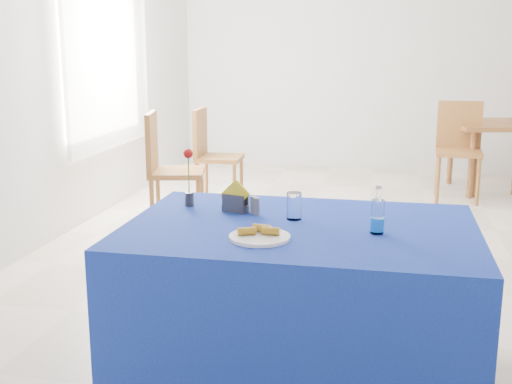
# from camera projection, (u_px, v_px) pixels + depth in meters

# --- Properties ---
(floor) EXTENTS (7.00, 7.00, 0.00)m
(floor) POSITION_uv_depth(u_px,v_px,m) (362.00, 250.00, 5.02)
(floor) COLOR beige
(floor) RESTS_ON ground
(room_shell) EXTENTS (7.00, 7.00, 7.00)m
(room_shell) POSITION_uv_depth(u_px,v_px,m) (371.00, 19.00, 4.63)
(room_shell) COLOR silver
(room_shell) RESTS_ON ground
(window_pane) EXTENTS (0.04, 1.50, 1.60)m
(window_pane) POSITION_uv_depth(u_px,v_px,m) (102.00, 47.00, 5.93)
(window_pane) COLOR white
(window_pane) RESTS_ON room_shell
(curtain) EXTENTS (0.04, 1.75, 1.85)m
(curtain) POSITION_uv_depth(u_px,v_px,m) (109.00, 47.00, 5.91)
(curtain) COLOR white
(curtain) RESTS_ON room_shell
(plate) EXTENTS (0.26, 0.26, 0.01)m
(plate) POSITION_uv_depth(u_px,v_px,m) (260.00, 237.00, 2.73)
(plate) COLOR white
(plate) RESTS_ON blue_table
(drinking_glass) EXTENTS (0.07, 0.07, 0.13)m
(drinking_glass) POSITION_uv_depth(u_px,v_px,m) (294.00, 206.00, 3.02)
(drinking_glass) COLOR white
(drinking_glass) RESTS_ON blue_table
(salt_shaker) EXTENTS (0.03, 0.03, 0.08)m
(salt_shaker) POSITION_uv_depth(u_px,v_px,m) (253.00, 205.00, 3.14)
(salt_shaker) COLOR slate
(salt_shaker) RESTS_ON blue_table
(pepper_shaker) EXTENTS (0.03, 0.03, 0.08)m
(pepper_shaker) POSITION_uv_depth(u_px,v_px,m) (256.00, 206.00, 3.11)
(pepper_shaker) COLOR slate
(pepper_shaker) RESTS_ON blue_table
(blue_table) EXTENTS (1.60, 1.10, 0.76)m
(blue_table) POSITION_uv_depth(u_px,v_px,m) (299.00, 303.00, 3.02)
(blue_table) COLOR navy
(blue_table) RESTS_ON floor
(water_bottle) EXTENTS (0.06, 0.06, 0.21)m
(water_bottle) POSITION_uv_depth(u_px,v_px,m) (377.00, 218.00, 2.80)
(water_bottle) COLOR silver
(water_bottle) RESTS_ON blue_table
(napkin_holder) EXTENTS (0.15, 0.09, 0.16)m
(napkin_holder) POSITION_uv_depth(u_px,v_px,m) (235.00, 202.00, 3.16)
(napkin_holder) COLOR #36363B
(napkin_holder) RESTS_ON blue_table
(rose_vase) EXTENTS (0.05, 0.05, 0.30)m
(rose_vase) POSITION_uv_depth(u_px,v_px,m) (189.00, 178.00, 3.26)
(rose_vase) COLOR #28282D
(rose_vase) RESTS_ON blue_table
(chair_bg_left) EXTENTS (0.47, 0.47, 1.01)m
(chair_bg_left) POSITION_uv_depth(u_px,v_px,m) (459.00, 143.00, 6.60)
(chair_bg_left) COLOR #8F5E29
(chair_bg_left) RESTS_ON floor
(chair_win_a) EXTENTS (0.55, 0.55, 1.02)m
(chair_win_a) POSITION_uv_depth(u_px,v_px,m) (166.00, 163.00, 5.45)
(chair_win_a) COLOR #8F5E29
(chair_win_a) RESTS_ON floor
(chair_win_b) EXTENTS (0.45, 0.45, 0.96)m
(chair_win_b) POSITION_uv_depth(u_px,v_px,m) (211.00, 150.00, 6.34)
(chair_win_b) COLOR #8F5E29
(chair_win_b) RESTS_ON floor
(banana_pieces) EXTENTS (0.18, 0.11, 0.03)m
(banana_pieces) POSITION_uv_depth(u_px,v_px,m) (260.00, 230.00, 2.75)
(banana_pieces) COLOR gold
(banana_pieces) RESTS_ON plate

